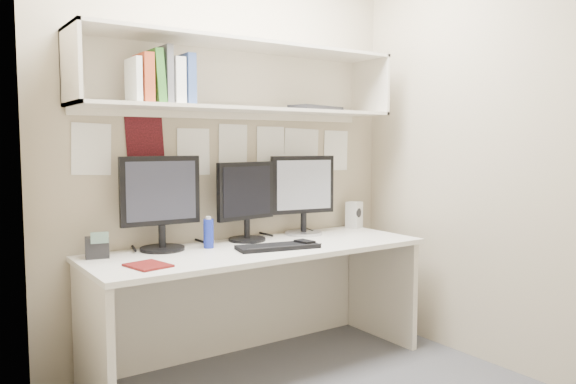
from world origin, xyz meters
TOP-DOWN VIEW (x-y plane):
  - wall_back at (0.00, 1.00)m, footprint 2.40×0.02m
  - wall_front at (0.00, -1.00)m, footprint 2.40×0.02m
  - wall_left at (-1.20, 0.00)m, footprint 0.02×2.00m
  - wall_right at (1.20, 0.00)m, footprint 0.02×2.00m
  - desk at (0.00, 0.65)m, footprint 2.00×0.70m
  - overhead_hutch at (0.00, 0.86)m, footprint 2.00×0.38m
  - pinned_papers at (0.00, 0.99)m, footprint 1.92×0.01m
  - monitor_left at (-0.51, 0.87)m, footprint 0.46×0.25m
  - monitor_center at (0.04, 0.87)m, footprint 0.42×0.23m
  - monitor_right at (0.47, 0.87)m, footprint 0.44×0.24m
  - keyboard at (0.05, 0.53)m, footprint 0.49×0.26m
  - mouse at (0.22, 0.51)m, footprint 0.08×0.12m
  - speaker at (0.94, 0.89)m, footprint 0.12×0.12m
  - blue_bottle at (-0.26, 0.78)m, footprint 0.06×0.06m
  - maroon_notebook at (-0.73, 0.50)m, footprint 0.21×0.24m
  - desk_phone at (-0.87, 0.86)m, footprint 0.14×0.13m
  - book_stack at (-0.54, 0.76)m, footprint 0.33×0.19m
  - hutch_tray at (0.51, 0.78)m, footprint 0.43×0.27m

SIDE VIEW (x-z plane):
  - desk at x=0.00m, z-range 0.00..0.73m
  - maroon_notebook at x=-0.73m, z-range 0.73..0.74m
  - keyboard at x=0.05m, z-range 0.73..0.75m
  - mouse at x=0.22m, z-range 0.73..0.77m
  - desk_phone at x=-0.87m, z-range 0.71..0.86m
  - blue_bottle at x=-0.26m, z-range 0.73..0.91m
  - speaker at x=0.94m, z-range 0.73..0.92m
  - monitor_center at x=0.04m, z-range 0.75..1.24m
  - monitor_right at x=0.47m, z-range 0.75..1.27m
  - monitor_left at x=-0.51m, z-range 0.75..1.28m
  - pinned_papers at x=0.00m, z-range 1.01..1.49m
  - wall_back at x=0.00m, z-range 0.00..2.60m
  - wall_front at x=0.00m, z-range 0.00..2.60m
  - wall_left at x=-1.20m, z-range 0.00..2.60m
  - wall_right at x=1.20m, z-range 0.00..2.60m
  - hutch_tray at x=0.51m, z-range 1.54..1.57m
  - book_stack at x=-0.54m, z-range 1.52..1.83m
  - overhead_hutch at x=0.00m, z-range 1.52..1.92m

